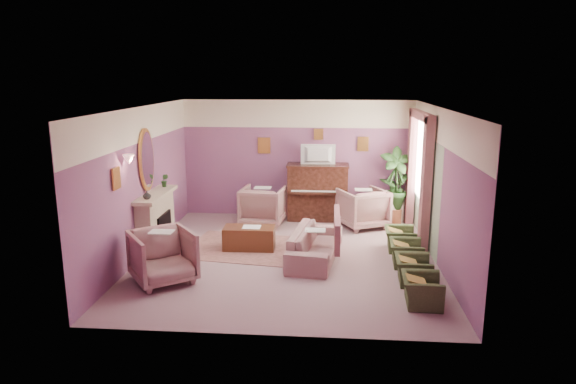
# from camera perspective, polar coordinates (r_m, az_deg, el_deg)

# --- Properties ---
(floor) EXTENTS (5.50, 6.00, 0.01)m
(floor) POSITION_cam_1_polar(r_m,az_deg,el_deg) (9.79, -0.07, -7.24)
(floor) COLOR gray
(floor) RESTS_ON ground
(ceiling) EXTENTS (5.50, 6.00, 0.01)m
(ceiling) POSITION_cam_1_polar(r_m,az_deg,el_deg) (9.21, -0.07, 9.34)
(ceiling) COLOR silver
(ceiling) RESTS_ON wall_back
(wall_back) EXTENTS (5.50, 0.02, 2.80)m
(wall_back) POSITION_cam_1_polar(r_m,az_deg,el_deg) (12.35, 1.06, 3.71)
(wall_back) COLOR #704878
(wall_back) RESTS_ON floor
(wall_front) EXTENTS (5.50, 0.02, 2.80)m
(wall_front) POSITION_cam_1_polar(r_m,az_deg,el_deg) (6.52, -2.20, -4.73)
(wall_front) COLOR #704878
(wall_front) RESTS_ON floor
(wall_left) EXTENTS (0.02, 6.00, 2.80)m
(wall_left) POSITION_cam_1_polar(r_m,az_deg,el_deg) (10.00, -15.97, 1.03)
(wall_left) COLOR #704878
(wall_left) RESTS_ON floor
(wall_right) EXTENTS (0.02, 6.00, 2.80)m
(wall_right) POSITION_cam_1_polar(r_m,az_deg,el_deg) (9.59, 16.54, 0.49)
(wall_right) COLOR #704878
(wall_right) RESTS_ON floor
(picture_rail_band) EXTENTS (5.50, 0.01, 0.65)m
(picture_rail_band) POSITION_cam_1_polar(r_m,az_deg,el_deg) (12.21, 1.07, 8.68)
(picture_rail_band) COLOR white
(picture_rail_band) RESTS_ON wall_back
(stripe_panel) EXTENTS (0.01, 3.00, 2.15)m
(stripe_panel) POSITION_cam_1_polar(r_m,az_deg,el_deg) (10.90, 14.99, 0.29)
(stripe_panel) COLOR #A4B897
(stripe_panel) RESTS_ON wall_right
(fireplace_surround) EXTENTS (0.30, 1.40, 1.10)m
(fireplace_surround) POSITION_cam_1_polar(r_m,az_deg,el_deg) (10.33, -14.47, -3.37)
(fireplace_surround) COLOR #C3B190
(fireplace_surround) RESTS_ON floor
(fireplace_inset) EXTENTS (0.18, 0.72, 0.68)m
(fireplace_inset) POSITION_cam_1_polar(r_m,az_deg,el_deg) (10.34, -13.89, -4.19)
(fireplace_inset) COLOR black
(fireplace_inset) RESTS_ON floor
(fire_ember) EXTENTS (0.06, 0.54, 0.10)m
(fire_ember) POSITION_cam_1_polar(r_m,az_deg,el_deg) (10.38, -13.63, -5.15)
(fire_ember) COLOR #FD5B11
(fire_ember) RESTS_ON floor
(mantel_shelf) EXTENTS (0.40, 1.55, 0.07)m
(mantel_shelf) POSITION_cam_1_polar(r_m,az_deg,el_deg) (10.18, -14.49, -0.30)
(mantel_shelf) COLOR #C3B190
(mantel_shelf) RESTS_ON fireplace_surround
(hearth) EXTENTS (0.55, 1.50, 0.02)m
(hearth) POSITION_cam_1_polar(r_m,az_deg,el_deg) (10.43, -13.26, -6.25)
(hearth) COLOR #C3B190
(hearth) RESTS_ON floor
(mirror_frame) EXTENTS (0.04, 0.72, 1.20)m
(mirror_frame) POSITION_cam_1_polar(r_m,az_deg,el_deg) (10.10, -15.45, 3.48)
(mirror_frame) COLOR gold
(mirror_frame) RESTS_ON wall_left
(mirror_glass) EXTENTS (0.01, 0.60, 1.06)m
(mirror_glass) POSITION_cam_1_polar(r_m,az_deg,el_deg) (10.09, -15.32, 3.48)
(mirror_glass) COLOR white
(mirror_glass) RESTS_ON wall_left
(sconce_shade) EXTENTS (0.20, 0.20, 0.16)m
(sconce_shade) POSITION_cam_1_polar(r_m,az_deg,el_deg) (9.08, -17.27, 3.49)
(sconce_shade) COLOR #FFA99F
(sconce_shade) RESTS_ON wall_left
(piano) EXTENTS (1.40, 0.60, 1.30)m
(piano) POSITION_cam_1_polar(r_m,az_deg,el_deg) (12.16, 3.30, -0.06)
(piano) COLOR #391A12
(piano) RESTS_ON floor
(piano_keyshelf) EXTENTS (1.30, 0.12, 0.06)m
(piano_keyshelf) POSITION_cam_1_polar(r_m,az_deg,el_deg) (11.80, 3.27, -0.11)
(piano_keyshelf) COLOR #391A12
(piano_keyshelf) RESTS_ON piano
(piano_keys) EXTENTS (1.20, 0.08, 0.02)m
(piano_keys) POSITION_cam_1_polar(r_m,az_deg,el_deg) (11.79, 3.27, 0.08)
(piano_keys) COLOR white
(piano_keys) RESTS_ON piano
(piano_top) EXTENTS (1.45, 0.65, 0.04)m
(piano_top) POSITION_cam_1_polar(r_m,az_deg,el_deg) (12.03, 3.34, 3.00)
(piano_top) COLOR #391A12
(piano_top) RESTS_ON piano
(television) EXTENTS (0.80, 0.12, 0.48)m
(television) POSITION_cam_1_polar(r_m,az_deg,el_deg) (11.93, 3.35, 4.33)
(television) COLOR black
(television) RESTS_ON piano
(print_back_left) EXTENTS (0.30, 0.03, 0.38)m
(print_back_left) POSITION_cam_1_polar(r_m,az_deg,el_deg) (12.33, -2.68, 5.19)
(print_back_left) COLOR gold
(print_back_left) RESTS_ON wall_back
(print_back_right) EXTENTS (0.26, 0.03, 0.34)m
(print_back_right) POSITION_cam_1_polar(r_m,az_deg,el_deg) (12.26, 8.33, 5.30)
(print_back_right) COLOR gold
(print_back_right) RESTS_ON wall_back
(print_back_mid) EXTENTS (0.22, 0.03, 0.26)m
(print_back_mid) POSITION_cam_1_polar(r_m,az_deg,el_deg) (12.21, 3.41, 6.42)
(print_back_mid) COLOR gold
(print_back_mid) RESTS_ON wall_back
(print_left_wall) EXTENTS (0.03, 0.28, 0.36)m
(print_left_wall) POSITION_cam_1_polar(r_m,az_deg,el_deg) (8.84, -18.53, 1.45)
(print_left_wall) COLOR gold
(print_left_wall) RESTS_ON wall_left
(window_blind) EXTENTS (0.03, 1.40, 1.80)m
(window_blind) POSITION_cam_1_polar(r_m,az_deg,el_deg) (11.02, 14.77, 3.74)
(window_blind) COLOR beige
(window_blind) RESTS_ON wall_right
(curtain_left) EXTENTS (0.16, 0.34, 2.60)m
(curtain_left) POSITION_cam_1_polar(r_m,az_deg,el_deg) (10.19, 15.08, 0.71)
(curtain_left) COLOR #93535A
(curtain_left) RESTS_ON floor
(curtain_right) EXTENTS (0.16, 0.34, 2.60)m
(curtain_right) POSITION_cam_1_polar(r_m,az_deg,el_deg) (11.97, 13.53, 2.57)
(curtain_right) COLOR #93535A
(curtain_right) RESTS_ON floor
(pelmet) EXTENTS (0.16, 2.20, 0.16)m
(pelmet) POSITION_cam_1_polar(r_m,az_deg,el_deg) (10.91, 14.61, 8.22)
(pelmet) COLOR #93535A
(pelmet) RESTS_ON wall_right
(mantel_plant) EXTENTS (0.16, 0.16, 0.28)m
(mantel_plant) POSITION_cam_1_polar(r_m,az_deg,el_deg) (10.65, -13.54, 1.27)
(mantel_plant) COLOR #23481E
(mantel_plant) RESTS_ON mantel_shelf
(mantel_vase) EXTENTS (0.16, 0.16, 0.16)m
(mantel_vase) POSITION_cam_1_polar(r_m,az_deg,el_deg) (9.70, -15.41, -0.34)
(mantel_vase) COLOR white
(mantel_vase) RESTS_ON mantel_shelf
(area_rug) EXTENTS (2.72, 2.12, 0.01)m
(area_rug) POSITION_cam_1_polar(r_m,az_deg,el_deg) (10.30, -4.12, -6.21)
(area_rug) COLOR #915B55
(area_rug) RESTS_ON floor
(coffee_table) EXTENTS (1.01, 0.52, 0.45)m
(coffee_table) POSITION_cam_1_polar(r_m,az_deg,el_deg) (10.20, -4.32, -5.12)
(coffee_table) COLOR #522A16
(coffee_table) RESTS_ON floor
(table_paper) EXTENTS (0.35, 0.28, 0.01)m
(table_paper) POSITION_cam_1_polar(r_m,az_deg,el_deg) (10.12, -4.06, -3.89)
(table_paper) COLOR white
(table_paper) RESTS_ON coffee_table
(sofa) EXTENTS (0.66, 1.97, 0.80)m
(sofa) POSITION_cam_1_polar(r_m,az_deg,el_deg) (9.58, 3.03, -5.20)
(sofa) COLOR #A37774
(sofa) RESTS_ON floor
(sofa_throw) EXTENTS (0.10, 1.50, 0.55)m
(sofa_throw) POSITION_cam_1_polar(r_m,az_deg,el_deg) (9.52, 5.46, -4.09)
(sofa_throw) COLOR #93535A
(sofa_throw) RESTS_ON sofa
(floral_armchair_left) EXTENTS (0.94, 0.94, 0.98)m
(floral_armchair_left) POSITION_cam_1_polar(r_m,az_deg,el_deg) (11.75, -2.82, -1.32)
(floral_armchair_left) COLOR #A37774
(floral_armchair_left) RESTS_ON floor
(floral_armchair_right) EXTENTS (0.94, 0.94, 0.98)m
(floral_armchair_right) POSITION_cam_1_polar(r_m,az_deg,el_deg) (11.66, 8.32, -1.56)
(floral_armchair_right) COLOR #A37774
(floral_armchair_right) RESTS_ON floor
(floral_armchair_front) EXTENTS (0.94, 0.94, 0.98)m
(floral_armchair_front) POSITION_cam_1_polar(r_m,az_deg,el_deg) (8.76, -13.75, -6.70)
(floral_armchair_front) COLOR #A37774
(floral_armchair_front) RESTS_ON floor
(olive_chair_a) EXTENTS (0.48, 0.68, 0.59)m
(olive_chair_a) POSITION_cam_1_polar(r_m,az_deg,el_deg) (8.05, 14.65, -10.04)
(olive_chair_a) COLOR #3B4725
(olive_chair_a) RESTS_ON floor
(olive_chair_b) EXTENTS (0.48, 0.68, 0.59)m
(olive_chair_b) POSITION_cam_1_polar(r_m,az_deg,el_deg) (8.80, 13.74, -7.97)
(olive_chair_b) COLOR #3B4725
(olive_chair_b) RESTS_ON floor
(olive_chair_c) EXTENTS (0.48, 0.68, 0.59)m
(olive_chair_c) POSITION_cam_1_polar(r_m,az_deg,el_deg) (9.56, 12.98, -6.23)
(olive_chair_c) COLOR #3B4725
(olive_chair_c) RESTS_ON floor
(olive_chair_d) EXTENTS (0.48, 0.68, 0.59)m
(olive_chair_d) POSITION_cam_1_polar(r_m,az_deg,el_deg) (10.33, 12.34, -4.75)
(olive_chair_d) COLOR #3B4725
(olive_chair_d) RESTS_ON floor
(side_table) EXTENTS (0.52, 0.52, 0.70)m
(side_table) POSITION_cam_1_polar(r_m,az_deg,el_deg) (12.28, 11.63, -1.61)
(side_table) COLOR silver
(side_table) RESTS_ON floor
(side_plant_big) EXTENTS (0.30, 0.30, 0.34)m
(side_plant_big) POSITION_cam_1_polar(r_m,az_deg,el_deg) (12.17, 11.74, 0.76)
(side_plant_big) COLOR #23481E
(side_plant_big) RESTS_ON side_table
(side_plant_small) EXTENTS (0.16, 0.16, 0.28)m
(side_plant_small) POSITION_cam_1_polar(r_m,az_deg,el_deg) (12.09, 12.35, 0.51)
(side_plant_small) COLOR #23481E
(side_plant_small) RESTS_ON side_table
(palm_pot) EXTENTS (0.34, 0.34, 0.34)m
(palm_pot) POSITION_cam_1_polar(r_m,az_deg,el_deg) (12.20, 11.73, -2.59)
(palm_pot) COLOR brown
(palm_pot) RESTS_ON floor
(palm_plant) EXTENTS (0.76, 0.76, 1.44)m
(palm_plant) POSITION_cam_1_polar(r_m,az_deg,el_deg) (12.00, 11.92, 1.51)
(palm_plant) COLOR #23481E
(palm_plant) RESTS_ON palm_pot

